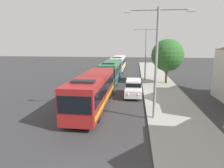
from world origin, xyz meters
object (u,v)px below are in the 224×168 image
at_px(bus_second_in_line, 111,71).
at_px(streetlamp_near, 157,54).
at_px(bus_lead, 93,90).
at_px(streetlamp_mid, 146,49).
at_px(roadside_tree, 167,55).
at_px(white_suv, 134,87).
at_px(bus_middle, 118,63).

xyz_separation_m(bus_second_in_line, streetlamp_near, (5.40, -15.44, 3.49)).
bearing_deg(bus_second_in_line, bus_lead, -90.00).
height_order(streetlamp_mid, roadside_tree, streetlamp_mid).
relative_size(white_suv, roadside_tree, 0.72).
bearing_deg(streetlamp_mid, streetlamp_near, -90.00).
bearing_deg(white_suv, roadside_tree, 57.12).
height_order(bus_lead, streetlamp_mid, streetlamp_mid).
distance_m(white_suv, roadside_tree, 9.26).
bearing_deg(roadside_tree, white_suv, -122.88).
bearing_deg(bus_middle, roadside_tree, -58.93).
bearing_deg(bus_lead, white_suv, 49.94).
xyz_separation_m(bus_second_in_line, streetlamp_mid, (5.40, 0.98, 3.40)).
bearing_deg(bus_lead, streetlamp_near, -23.80).
height_order(bus_lead, roadside_tree, roadside_tree).
relative_size(bus_lead, streetlamp_mid, 1.38).
xyz_separation_m(bus_lead, roadside_tree, (8.41, 11.69, 2.56)).
height_order(bus_second_in_line, roadside_tree, roadside_tree).
bearing_deg(roadside_tree, streetlamp_near, -102.09).
bearing_deg(bus_lead, bus_middle, 90.00).
relative_size(bus_middle, white_suv, 2.62).
height_order(bus_middle, roadside_tree, roadside_tree).
relative_size(bus_middle, streetlamp_mid, 1.49).
distance_m(bus_second_in_line, bus_middle, 12.59).
bearing_deg(white_suv, bus_middle, 99.87).
relative_size(bus_middle, streetlamp_near, 1.45).
distance_m(bus_lead, streetlamp_near, 6.85).
distance_m(bus_lead, white_suv, 5.78).
height_order(bus_middle, streetlamp_mid, streetlamp_mid).
distance_m(streetlamp_mid, roadside_tree, 3.91).
height_order(streetlamp_near, streetlamp_mid, streetlamp_near).
xyz_separation_m(bus_lead, streetlamp_near, (5.40, -2.38, 3.49)).
xyz_separation_m(bus_middle, roadside_tree, (8.41, -13.96, 2.56)).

